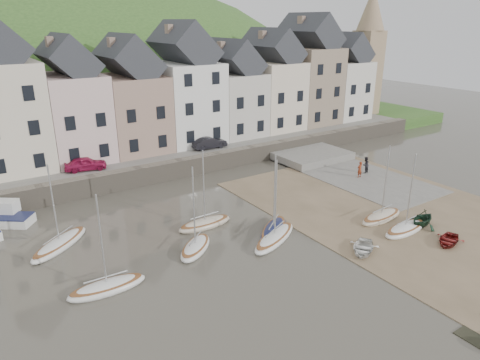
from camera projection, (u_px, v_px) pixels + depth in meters
ground at (287, 244)px, 31.06m from camera, size 160.00×160.00×0.00m
quay_land at (127, 138)px, 55.81m from camera, size 90.00×30.00×1.50m
quay_street at (165, 154)px, 46.55m from camera, size 70.00×7.00×0.10m
seawall at (180, 168)px, 44.04m from camera, size 70.00×1.20×1.80m
beach at (388, 209)px, 36.78m from camera, size 18.00×26.00×0.06m
slipway at (350, 173)px, 45.10m from camera, size 8.00×18.00×0.12m
hillside at (57, 208)px, 81.55m from camera, size 134.40×84.00×84.00m
townhouse_terrace at (163, 93)px, 48.21m from camera, size 61.05×8.00×13.93m
church_spire at (368, 48)px, 63.99m from camera, size 4.00×4.00×18.00m
sailboat_0 at (60, 244)px, 30.54m from camera, size 5.21×4.65×6.32m
sailboat_1 at (107, 287)px, 25.59m from camera, size 4.65×1.63×6.32m
sailboat_2 at (205, 223)px, 33.57m from camera, size 4.52×1.62×6.32m
sailboat_3 at (195, 247)px, 30.05m from camera, size 3.96×3.71×6.32m
sailboat_4 at (275, 237)px, 31.41m from camera, size 5.55×3.75×6.32m
sailboat_5 at (273, 230)px, 32.53m from camera, size 4.81×4.20×6.32m
sailboat_6 at (405, 229)px, 32.74m from camera, size 4.61×1.82×6.32m
sailboat_7 at (381, 217)px, 34.74m from camera, size 4.66×1.88×6.32m
motorboat_2 at (2, 217)px, 33.98m from camera, size 4.93×4.27×1.70m
rowboat_white at (363, 248)px, 29.75m from camera, size 3.49×3.27×0.59m
rowboat_green at (423, 218)px, 33.33m from camera, size 2.83×2.52×1.36m
rowboat_red at (448, 240)px, 30.86m from camera, size 3.08×2.62×0.54m
person_red at (360, 169)px, 43.57m from camera, size 0.61×0.40×1.65m
person_dark at (365, 165)px, 44.82m from camera, size 0.98×0.85×1.70m
car_left at (85, 164)px, 41.12m from camera, size 4.03×2.28×1.29m
car_right at (209, 143)px, 48.09m from camera, size 3.95×1.46×1.29m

